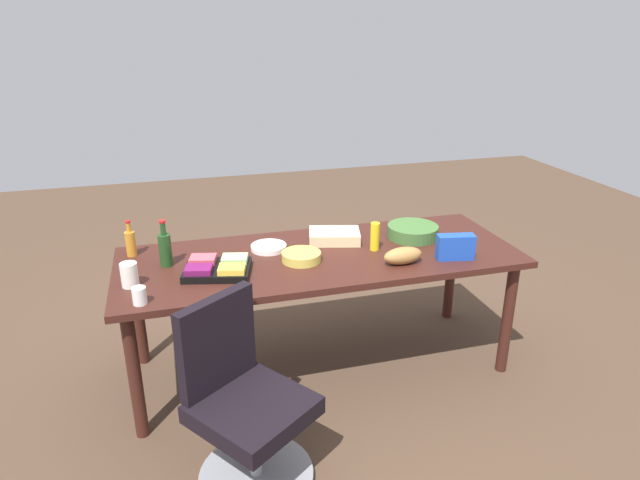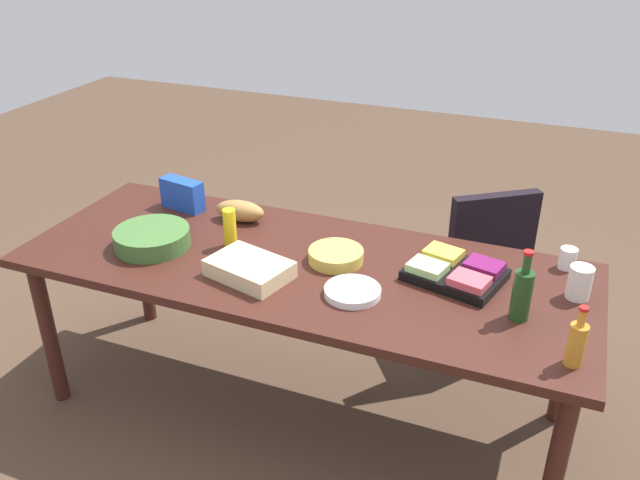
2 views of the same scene
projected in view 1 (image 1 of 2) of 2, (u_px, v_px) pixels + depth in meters
ground_plane at (320, 365)px, 3.63m from camera, size 10.00×10.00×0.00m
conference_table at (320, 266)px, 3.37m from camera, size 2.41×0.91×0.79m
office_chair at (246, 416)px, 2.62m from camera, size 0.67×0.67×0.94m
fruit_platter at (217, 268)px, 3.08m from camera, size 0.42×0.36×0.07m
bread_loaf at (403, 256)px, 3.20m from camera, size 0.25×0.13×0.10m
salad_bowl at (413, 231)px, 3.60m from camera, size 0.40×0.40×0.08m
paper_cup at (139, 296)px, 2.74m from camera, size 0.07×0.07×0.09m
chip_bowl at (301, 257)px, 3.25m from camera, size 0.28×0.28×0.05m
mustard_bottle at (375, 236)px, 3.38m from camera, size 0.07×0.07×0.17m
sheet_cake at (334, 236)px, 3.53m from camera, size 0.37×0.29×0.07m
paper_plate_stack at (269, 247)px, 3.41m from camera, size 0.27×0.27×0.03m
mayo_jar at (129, 275)px, 2.92m from camera, size 0.10×0.10×0.13m
chip_bag_blue at (455, 247)px, 3.26m from camera, size 0.23×0.12×0.15m
dressing_bottle at (130, 242)px, 3.30m from camera, size 0.07×0.07×0.22m
wine_bottle at (165, 248)px, 3.15m from camera, size 0.08×0.08×0.28m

